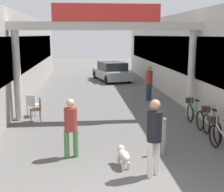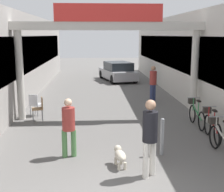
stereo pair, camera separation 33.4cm
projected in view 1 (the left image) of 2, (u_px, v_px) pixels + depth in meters
The scene contains 13 objects.
storefront_right at pixel (200, 57), 15.96m from camera, with size 3.00×26.00×4.19m.
arcade_sign_gateway at pixel (106, 39), 11.64m from camera, with size 7.40×0.47×4.31m.
pedestrian_with_dog at pixel (154, 133), 7.00m from camera, with size 0.48×0.48×1.80m.
pedestrian_companion at pixel (71, 125), 8.13m from camera, with size 0.40×0.39×1.58m.
pedestrian_carrying_crate at pixel (149, 81), 15.31m from camera, with size 0.48×0.48×1.72m.
dog_on_leash at pixel (123, 155), 7.67m from camera, with size 0.34×0.67×0.47m.
bicycle_silver_second at pixel (222, 137), 8.57m from camera, with size 0.46×1.69×0.98m.
bicycle_red_third at pixel (211, 124), 9.80m from camera, with size 0.46×1.69×0.98m.
bicycle_green_farthest at pixel (194, 113), 11.19m from camera, with size 0.46×1.69×0.98m.
bollard_post_metal at pixel (164, 136), 8.42m from camera, with size 0.10×0.10×1.02m.
cafe_chair_wood_nearer at pixel (37, 108), 11.61m from camera, with size 0.48×0.48×0.89m.
cafe_chair_aluminium_farther at pixel (32, 103), 12.28m from camera, with size 0.52×0.52×0.89m.
parked_car_silver at pixel (112, 72), 22.09m from camera, with size 2.62×4.29×1.33m.
Camera 1 is at (-0.92, -4.55, 3.20)m, focal length 50.00 mm.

